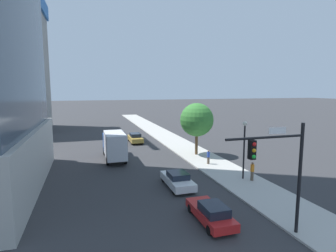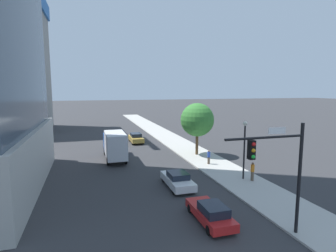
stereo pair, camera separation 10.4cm
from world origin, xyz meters
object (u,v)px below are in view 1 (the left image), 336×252
object	(u,v)px
box_truck	(114,144)
pedestrian_blue_shirt	(208,157)
construction_building	(8,57)
street_lamp	(244,141)
street_tree	(197,120)
car_red	(211,213)
car_gold	(135,138)
pedestrian_orange_shirt	(252,171)
car_white	(178,180)
traffic_light_pole	(280,162)

from	to	relation	value
box_truck	pedestrian_blue_shirt	size ratio (longest dim) A/B	4.79
construction_building	street_lamp	size ratio (longest dim) A/B	6.70
street_lamp	street_tree	distance (m)	10.40
car_red	car_gold	bearing A→B (deg)	90.00
street_lamp	car_red	world-z (taller)	street_lamp
street_tree	car_red	world-z (taller)	street_tree
car_gold	pedestrian_orange_shirt	world-z (taller)	pedestrian_orange_shirt
construction_building	street_tree	size ratio (longest dim) A/B	5.53
construction_building	car_gold	size ratio (longest dim) A/B	7.99
construction_building	car_gold	bearing A→B (deg)	-41.71
street_lamp	car_white	xyz separation A→B (m)	(-6.60, 0.01, -3.10)
pedestrian_blue_shirt	pedestrian_orange_shirt	xyz separation A→B (m)	(1.47, -6.40, 0.08)
street_tree	pedestrian_orange_shirt	bearing A→B (deg)	-84.87
car_gold	box_truck	bearing A→B (deg)	-113.77
street_lamp	car_white	world-z (taller)	street_lamp
construction_building	car_gold	world-z (taller)	construction_building
street_tree	car_white	world-z (taller)	street_tree
traffic_light_pole	car_gold	world-z (taller)	traffic_light_pole
pedestrian_blue_shirt	pedestrian_orange_shirt	distance (m)	6.57
street_lamp	car_gold	distance (m)	22.31
traffic_light_pole	car_white	distance (m)	10.73
street_tree	car_red	xyz separation A→B (m)	(-6.12, -17.10, -4.01)
car_white	pedestrian_blue_shirt	world-z (taller)	pedestrian_blue_shirt
street_tree	pedestrian_blue_shirt	size ratio (longest dim) A/B	4.17
car_red	pedestrian_orange_shirt	distance (m)	9.34
street_lamp	car_white	distance (m)	7.29
pedestrian_orange_shirt	car_red	bearing A→B (deg)	-139.64
traffic_light_pole	pedestrian_orange_shirt	bearing A→B (deg)	64.08
car_red	car_white	world-z (taller)	car_white
car_gold	pedestrian_blue_shirt	xyz separation A→B (m)	(5.64, -15.40, 0.19)
car_gold	street_lamp	bearing A→B (deg)	-72.64
car_white	box_truck	bearing A→B (deg)	111.22
construction_building	box_truck	xyz separation A→B (m)	(17.55, -29.40, -12.89)
construction_building	box_truck	bearing A→B (deg)	-59.16
construction_building	pedestrian_orange_shirt	bearing A→B (deg)	-54.93
car_gold	box_truck	world-z (taller)	box_truck
construction_building	traffic_light_pole	world-z (taller)	construction_building
car_white	box_truck	xyz separation A→B (m)	(-4.35, 11.21, 1.24)
car_red	pedestrian_orange_shirt	world-z (taller)	pedestrian_orange_shirt
street_lamp	pedestrian_blue_shirt	size ratio (longest dim) A/B	3.44
car_red	pedestrian_blue_shirt	world-z (taller)	pedestrian_blue_shirt
street_lamp	box_truck	distance (m)	15.78
traffic_light_pole	car_gold	size ratio (longest dim) A/B	1.43
pedestrian_orange_shirt	street_lamp	bearing A→B (deg)	126.00
traffic_light_pole	street_lamp	distance (m)	10.35
car_gold	pedestrian_orange_shirt	distance (m)	22.93
car_white	pedestrian_blue_shirt	xyz separation A→B (m)	(5.64, 5.69, 0.28)
street_lamp	street_tree	size ratio (longest dim) A/B	0.83
street_tree	pedestrian_blue_shirt	distance (m)	5.98
construction_building	box_truck	size ratio (longest dim) A/B	4.81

